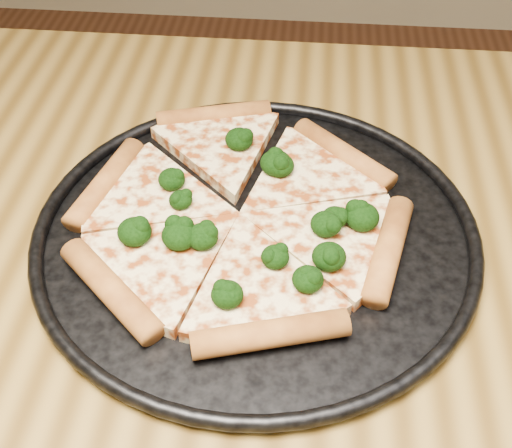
{
  "coord_description": "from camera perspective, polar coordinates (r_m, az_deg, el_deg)",
  "views": [
    {
      "loc": [
        0.02,
        -0.36,
        1.19
      ],
      "look_at": [
        -0.02,
        0.08,
        0.77
      ],
      "focal_mm": 46.87,
      "sensor_mm": 36.0,
      "label": 1
    }
  ],
  "objects": [
    {
      "name": "broccoli_florets",
      "position": [
        0.61,
        -0.09,
        0.79
      ],
      "size": [
        0.23,
        0.24,
        0.02
      ],
      "color": "black",
      "rests_on": "pizza"
    },
    {
      "name": "pizza_pan",
      "position": [
        0.62,
        0.0,
        -0.54
      ],
      "size": [
        0.41,
        0.41,
        0.02
      ],
      "color": "black",
      "rests_on": "dining_table"
    },
    {
      "name": "dining_table",
      "position": [
        0.65,
        0.87,
        -11.8
      ],
      "size": [
        1.2,
        0.9,
        0.75
      ],
      "color": "olive",
      "rests_on": "ground"
    },
    {
      "name": "pizza",
      "position": [
        0.63,
        -1.49,
        1.07
      ],
      "size": [
        0.33,
        0.35,
        0.02
      ],
      "rotation": [
        0.0,
        0.0,
        0.29
      ],
      "color": "#FFDE9C",
      "rests_on": "pizza_pan"
    }
  ]
}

